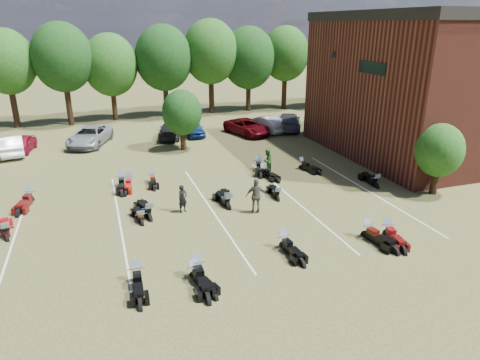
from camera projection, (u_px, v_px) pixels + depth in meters
name	position (u px, v px, depth m)	size (l,w,h in m)	color
ground	(283.00, 225.00, 22.19)	(160.00, 160.00, 0.00)	brown
car_0	(22.00, 144.00, 34.56)	(1.52, 3.78, 1.29)	maroon
car_1	(12.00, 145.00, 33.80)	(1.64, 4.71, 1.55)	silver
car_2	(90.00, 136.00, 36.48)	(2.61, 5.65, 1.57)	gray
car_3	(170.00, 131.00, 38.76)	(1.90, 4.66, 1.35)	black
car_4	(194.00, 128.00, 39.60)	(1.58, 3.94, 1.34)	navy
car_5	(265.00, 124.00, 40.96)	(1.66, 4.76, 1.57)	beige
car_6	(247.00, 127.00, 39.97)	(2.39, 5.19, 1.44)	#5B050C
car_7	(289.00, 121.00, 41.80)	(2.25, 5.54, 1.61)	#3D3C42
person_black	(183.00, 199.00, 23.43)	(0.57, 0.38, 1.57)	black
person_green	(267.00, 161.00, 29.78)	(0.80, 0.62, 1.64)	#276124
person_grey	(256.00, 196.00, 23.28)	(1.15, 0.48, 1.96)	#545048
motorcycle_1	(138.00, 282.00, 17.26)	(0.74, 2.34, 1.30)	black
motorcycle_2	(194.00, 279.00, 17.49)	(0.68, 2.15, 1.20)	black
motorcycle_3	(197.00, 277.00, 17.63)	(0.77, 2.43, 1.36)	black
motorcycle_4	(284.00, 248.00, 19.87)	(0.72, 2.26, 1.26)	black
motorcycle_5	(366.00, 237.00, 20.87)	(0.77, 2.42, 1.35)	black
motorcycle_6	(387.00, 236.00, 20.99)	(0.73, 2.29, 1.28)	#490A0B
motorcycle_7	(8.00, 239.00, 20.70)	(0.74, 2.32, 1.29)	maroon
motorcycle_8	(142.00, 224.00, 22.25)	(0.65, 2.05, 1.14)	black
motorcycle_9	(150.00, 219.00, 22.79)	(0.79, 2.48, 1.38)	black
motorcycle_10	(228.00, 208.00, 24.23)	(0.78, 2.45, 1.37)	black
motorcycle_11	(228.00, 208.00, 24.19)	(0.70, 2.20, 1.23)	black
motorcycle_12	(277.00, 200.00, 25.29)	(0.67, 2.10, 1.17)	black
motorcycle_13	(375.00, 187.00, 27.27)	(0.74, 2.33, 1.30)	black
motorcycle_14	(31.00, 203.00, 24.93)	(0.80, 2.51, 1.40)	#4E0B0C
motorcycle_15	(130.00, 186.00, 27.46)	(0.70, 2.21, 1.23)	#990E0B
motorcycle_16	(122.00, 186.00, 27.48)	(0.76, 2.40, 1.34)	black
motorcycle_17	(153.00, 182.00, 28.14)	(0.67, 2.10, 1.17)	black
motorcycle_18	(263.00, 176.00, 29.30)	(0.68, 2.13, 1.19)	black
motorcycle_19	(258.00, 169.00, 30.60)	(0.78, 2.45, 1.37)	black
motorcycle_20	(302.00, 169.00, 30.67)	(0.69, 2.17, 1.21)	black
tree_line	(164.00, 58.00, 45.47)	(56.00, 6.00, 9.79)	black
young_tree_near_building	(440.00, 150.00, 25.31)	(2.80, 2.80, 4.16)	black
young_tree_midfield	(182.00, 113.00, 34.28)	(3.20, 3.20, 4.70)	black
parking_lines	(212.00, 210.00, 23.94)	(20.10, 14.00, 0.01)	silver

